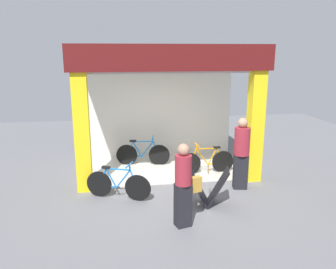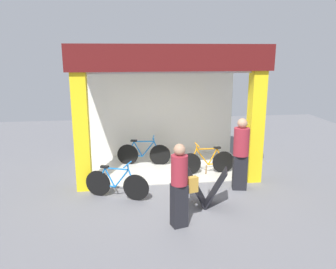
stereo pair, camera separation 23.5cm
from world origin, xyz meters
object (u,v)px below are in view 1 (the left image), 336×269
at_px(bicycle_inside_1, 143,154).
at_px(bicycle_parked_0, 118,184).
at_px(bicycle_inside_0, 207,162).
at_px(sandwich_board_sign, 208,187).
at_px(pedestrian_1, 184,185).
at_px(pedestrian_0, 241,152).

distance_m(bicycle_inside_1, bicycle_parked_0, 2.36).
xyz_separation_m(bicycle_inside_0, bicycle_inside_1, (-1.67, 0.97, 0.00)).
height_order(bicycle_inside_1, bicycle_parked_0, bicycle_inside_1).
bearing_deg(bicycle_inside_1, sandwich_board_sign, -67.64).
bearing_deg(bicycle_inside_1, bicycle_inside_0, -30.17).
relative_size(bicycle_inside_0, sandwich_board_sign, 1.57).
distance_m(bicycle_parked_0, sandwich_board_sign, 2.04).
xyz_separation_m(bicycle_inside_0, pedestrian_1, (-1.20, -2.70, 0.50)).
bearing_deg(pedestrian_1, bicycle_parked_0, 130.42).
bearing_deg(bicycle_inside_0, bicycle_inside_1, 149.83).
xyz_separation_m(bicycle_inside_1, pedestrian_1, (0.47, -3.67, 0.50)).
bearing_deg(bicycle_inside_0, pedestrian_0, -64.45).
distance_m(bicycle_inside_1, pedestrian_1, 3.74).
height_order(bicycle_inside_0, pedestrian_1, pedestrian_1).
height_order(sandwich_board_sign, pedestrian_1, pedestrian_1).
relative_size(bicycle_inside_1, bicycle_parked_0, 1.08).
bearing_deg(pedestrian_1, pedestrian_0, 42.17).
distance_m(bicycle_inside_1, sandwich_board_sign, 3.09).
bearing_deg(sandwich_board_sign, bicycle_parked_0, 161.94).
bearing_deg(sandwich_board_sign, pedestrian_0, 36.47).
height_order(bicycle_inside_0, sandwich_board_sign, bicycle_inside_0).
bearing_deg(pedestrian_0, pedestrian_1, -137.83).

